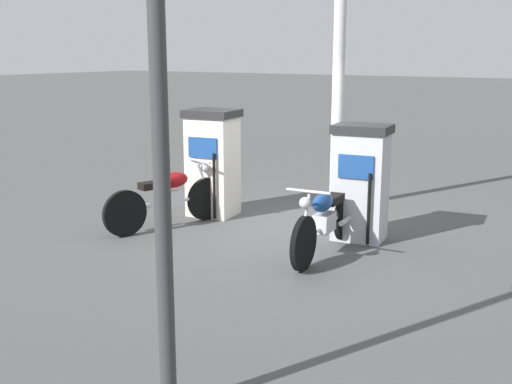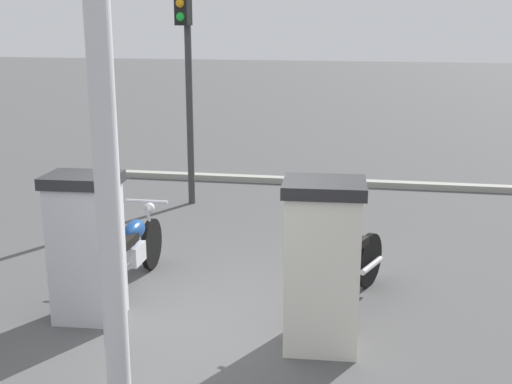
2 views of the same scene
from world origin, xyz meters
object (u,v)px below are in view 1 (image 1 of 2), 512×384
at_px(motorcycle_far_pump, 325,219).
at_px(roadside_traffic_light, 165,44).
at_px(fuel_pump_near, 213,162).
at_px(fuel_pump_far, 361,182).
at_px(motorcycle_near_pump, 169,197).
at_px(canopy_support_pole, 338,93).

bearing_deg(motorcycle_far_pump, roadside_traffic_light, 10.17).
relative_size(fuel_pump_near, fuel_pump_far, 1.05).
height_order(fuel_pump_near, motorcycle_far_pump, fuel_pump_near).
bearing_deg(fuel_pump_near, motorcycle_near_pump, -6.33).
relative_size(fuel_pump_near, roadside_traffic_light, 0.44).
height_order(fuel_pump_near, motorcycle_near_pump, fuel_pump_near).
height_order(roadside_traffic_light, canopy_support_pole, canopy_support_pole).
bearing_deg(fuel_pump_far, motorcycle_near_pump, -69.95).
bearing_deg(fuel_pump_near, fuel_pump_far, 90.00).
relative_size(fuel_pump_far, motorcycle_near_pump, 0.81).
bearing_deg(motorcycle_near_pump, motorcycle_far_pump, 92.06).
xyz_separation_m(motorcycle_near_pump, motorcycle_far_pump, (-0.09, 2.55, 0.00)).
relative_size(motorcycle_far_pump, canopy_support_pole, 0.53).
xyz_separation_m(fuel_pump_near, motorcycle_far_pump, (0.88, 2.45, -0.39)).
bearing_deg(fuel_pump_near, motorcycle_far_pump, 70.25).
height_order(motorcycle_near_pump, roadside_traffic_light, roadside_traffic_light).
relative_size(motorcycle_near_pump, roadside_traffic_light, 0.52).
xyz_separation_m(fuel_pump_near, canopy_support_pole, (-1.48, 1.47, 1.07)).
height_order(motorcycle_far_pump, canopy_support_pole, canopy_support_pole).
distance_m(motorcycle_far_pump, roadside_traffic_light, 4.48).
relative_size(motorcycle_near_pump, canopy_support_pole, 0.50).
distance_m(motorcycle_far_pump, canopy_support_pole, 2.94).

